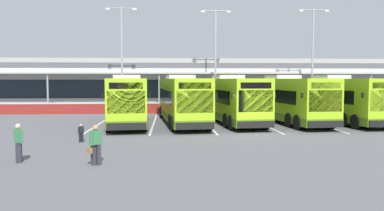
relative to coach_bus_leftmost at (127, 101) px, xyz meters
name	(u,v)px	position (x,y,z in m)	size (l,w,h in m)	color
ground_plane	(250,134)	(8.34, -5.86, -1.79)	(200.00, 200.00, 0.00)	#56565B
terminal_building	(207,83)	(8.34, 21.05, 1.23)	(70.00, 13.00, 6.00)	#B7B7B2
red_barrier_wall	(219,108)	(8.34, 8.64, -1.23)	(60.00, 0.40, 1.10)	maroon
coach_bus_leftmost	(127,101)	(0.00, 0.00, 0.00)	(3.96, 12.34, 3.78)	#9ED11E
coach_bus_left_centre	(182,101)	(4.24, -0.01, 0.00)	(3.96, 12.34, 3.78)	#9ED11E
coach_bus_centre	(231,100)	(8.18, 0.46, 0.00)	(3.96, 12.34, 3.78)	#9ED11E
coach_bus_right_centre	(287,100)	(12.72, 0.37, 0.00)	(3.96, 12.34, 3.78)	#9ED11E
coach_bus_rightmost	(336,100)	(16.83, 0.47, 0.00)	(3.96, 12.34, 3.78)	#9ED11E
bay_stripe_far_west	(100,124)	(-2.16, 0.14, -1.78)	(0.14, 13.00, 0.01)	silver
bay_stripe_west	(154,123)	(2.04, 0.14, -1.78)	(0.14, 13.00, 0.01)	silver
bay_stripe_mid_west	(207,123)	(6.24, 0.14, -1.78)	(0.14, 13.00, 0.01)	silver
bay_stripe_centre	(259,123)	(10.44, 0.14, -1.78)	(0.14, 13.00, 0.01)	silver
bay_stripe_mid_east	(311,122)	(14.64, 0.14, -1.78)	(0.14, 13.00, 0.01)	silver
bay_stripe_east	(361,122)	(18.84, 0.14, -1.78)	(0.14, 13.00, 0.01)	silver
pedestrian_with_handbag	(95,144)	(0.28, -14.06, -0.93)	(0.59, 0.55, 1.62)	#33333D
pedestrian_in_dark_coat	(18,142)	(-2.98, -13.37, -0.91)	(0.47, 0.42, 1.62)	#33333D
pedestrian_child	(81,132)	(-1.58, -8.46, -1.24)	(0.28, 0.28, 1.00)	black
lamp_post_west	(122,52)	(-1.69, 10.85, 4.50)	(3.24, 0.28, 11.00)	#9E9EA3
lamp_post_centre	(216,53)	(8.33, 11.61, 4.50)	(3.24, 0.28, 11.00)	#9E9EA3
lamp_post_east	(313,53)	(18.70, 10.44, 4.50)	(3.24, 0.28, 11.00)	#9E9EA3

